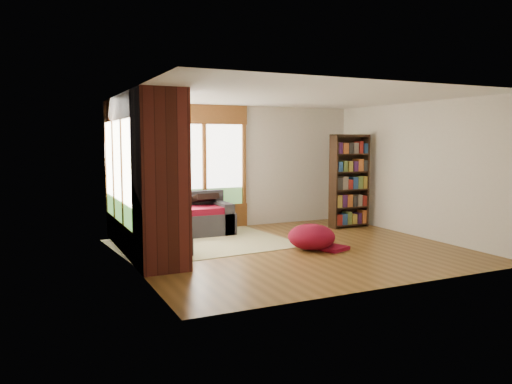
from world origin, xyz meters
name	(u,v)px	position (x,y,z in m)	size (l,w,h in m)	color
floor	(294,249)	(0.00, 0.00, 0.00)	(5.50, 5.50, 0.00)	brown
ceiling	(295,96)	(0.00, 0.00, 2.60)	(5.50, 5.50, 0.00)	white
wall_back	(237,167)	(0.00, 2.50, 1.30)	(5.50, 0.04, 2.60)	silver
wall_front	(393,186)	(0.00, -2.50, 1.30)	(5.50, 0.04, 2.60)	silver
wall_left	(131,179)	(-2.75, 0.00, 1.30)	(0.04, 5.00, 2.60)	silver
wall_right	(418,170)	(2.75, 0.00, 1.30)	(0.04, 5.00, 2.60)	silver
windows_back	(184,166)	(-1.20, 2.47, 1.35)	(2.82, 0.10, 1.90)	brown
windows_left	(119,171)	(-2.72, 1.20, 1.35)	(0.10, 2.62, 1.90)	brown
roller_blind	(112,147)	(-2.69, 2.03, 1.75)	(0.03, 0.72, 0.90)	#78A05F
brick_chimney	(161,180)	(-2.40, -0.35, 1.30)	(0.70, 0.70, 2.60)	#471914
sectional_sofa	(158,225)	(-1.95, 1.70, 0.30)	(2.20, 2.20, 0.80)	#27262C
area_rug	(202,243)	(-1.30, 1.11, 0.01)	(3.09, 2.36, 0.01)	beige
bookshelf	(349,181)	(2.14, 1.39, 1.00)	(0.85, 0.28, 1.99)	black
pouf	(311,236)	(0.26, -0.16, 0.23)	(0.81, 0.81, 0.44)	maroon
dog_tan	(166,199)	(-1.83, 1.56, 0.79)	(1.02, 0.97, 0.50)	brown
dog_brindle	(161,205)	(-2.04, 1.04, 0.75)	(0.66, 0.87, 0.43)	#3F311E
throw_pillows	(157,198)	(-1.92, 1.85, 0.79)	(1.98, 1.68, 0.45)	black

